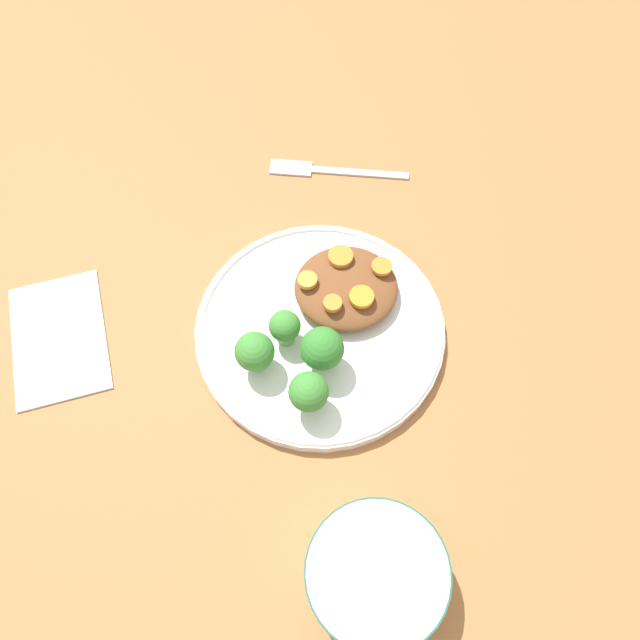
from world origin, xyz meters
TOP-DOWN VIEW (x-y plane):
  - ground_plane at (0.00, 0.00)m, footprint 4.00×4.00m
  - plate at (0.00, 0.00)m, footprint 0.27×0.27m
  - dip_bowl at (-0.26, -0.04)m, footprint 0.12×0.12m
  - stew_mound at (0.04, -0.03)m, footprint 0.11×0.11m
  - broccoli_floret_0 at (-0.04, 0.00)m, footprint 0.04×0.04m
  - broccoli_floret_1 at (-0.04, 0.07)m, footprint 0.04×0.04m
  - broccoli_floret_2 at (-0.01, 0.04)m, footprint 0.03×0.03m
  - broccoli_floret_3 at (-0.09, 0.02)m, footprint 0.04×0.04m
  - carrot_slice_0 at (0.02, -0.04)m, footprint 0.03×0.03m
  - carrot_slice_1 at (0.01, -0.01)m, footprint 0.02×0.02m
  - carrot_slice_2 at (0.07, -0.03)m, footprint 0.03×0.03m
  - carrot_slice_3 at (0.05, -0.07)m, footprint 0.02×0.02m
  - carrot_slice_4 at (0.04, 0.01)m, footprint 0.02×0.02m
  - fork at (0.23, -0.02)m, footprint 0.04×0.18m
  - napkin at (0.01, 0.29)m, footprint 0.17×0.13m

SIDE VIEW (x-z plane):
  - ground_plane at x=0.00m, z-range 0.00..0.00m
  - fork at x=0.23m, z-range 0.00..0.01m
  - napkin at x=0.01m, z-range 0.00..0.01m
  - plate at x=0.00m, z-range 0.00..0.02m
  - stew_mound at x=0.04m, z-range 0.01..0.04m
  - dip_bowl at x=-0.26m, z-range 0.00..0.06m
  - broccoli_floret_2 at x=-0.01m, z-range 0.02..0.06m
  - carrot_slice_3 at x=0.05m, z-range 0.04..0.05m
  - carrot_slice_0 at x=0.02m, z-range 0.04..0.05m
  - carrot_slice_4 at x=0.04m, z-range 0.04..0.05m
  - carrot_slice_2 at x=0.07m, z-range 0.04..0.05m
  - carrot_slice_1 at x=0.01m, z-range 0.04..0.05m
  - broccoli_floret_1 at x=-0.04m, z-range 0.02..0.07m
  - broccoli_floret_3 at x=-0.09m, z-range 0.02..0.08m
  - broccoli_floret_0 at x=-0.04m, z-range 0.02..0.08m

